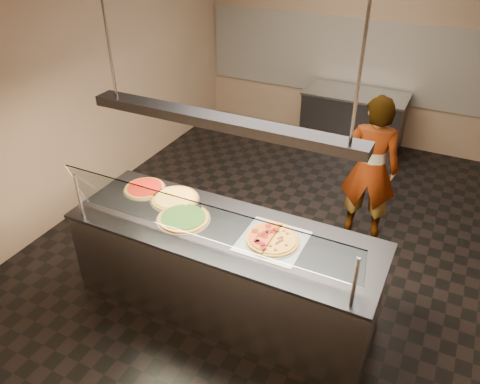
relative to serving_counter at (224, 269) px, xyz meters
The scene contains 19 objects.
ground 1.42m from the serving_counter, 89.29° to the left, with size 5.00×6.00×0.02m, color black.
wall_back 4.47m from the serving_counter, 89.78° to the left, with size 5.00×0.02×3.00m, color #987A62.
wall_front 1.97m from the serving_counter, 89.44° to the right, with size 5.00×0.02×3.00m, color #987A62.
wall_left 3.01m from the serving_counter, 151.84° to the left, with size 0.02×6.00×3.00m, color #987A62.
tile_band 4.39m from the serving_counter, 89.78° to the left, with size 4.90×0.02×1.20m, color silver.
serving_counter is the anchor object (origin of this frame).
sneeze_guard 0.83m from the serving_counter, 90.00° to the right, with size 2.59×0.18×0.54m.
perforated_tray 0.66m from the serving_counter, ahead, with size 0.54×0.54×0.01m.
half_pizza_pepperoni 0.61m from the serving_counter, ahead, with size 0.24×0.45×0.05m.
half_pizza_sausage 0.75m from the serving_counter, ahead, with size 0.22×0.45×0.04m.
pizza_spinach 0.62m from the serving_counter, behind, with size 0.49×0.49×0.03m.
pizza_cheese 0.83m from the serving_counter, 161.91° to the left, with size 0.47×0.47×0.03m.
pizza_tomato 1.15m from the serving_counter, 166.94° to the left, with size 0.42×0.42×0.03m.
pizza_spatula 0.69m from the serving_counter, 159.19° to the left, with size 0.26×0.20×0.02m.
prep_table 3.89m from the serving_counter, 87.30° to the left, with size 1.52×0.74×0.93m.
worker 2.04m from the serving_counter, 63.77° to the left, with size 0.62×0.41×1.71m, color #28242C.
heat_lamp_housing 1.48m from the serving_counter, behind, with size 2.30×0.18×0.08m, color #333338.
lamp_rod_left 2.26m from the serving_counter, behind, with size 0.02×0.02×1.01m, color #B7B7BC.
lamp_rod_right 2.26m from the serving_counter, ahead, with size 0.02×0.02×1.01m, color #B7B7BC.
Camera 1 is at (1.59, -4.24, 3.40)m, focal length 35.00 mm.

